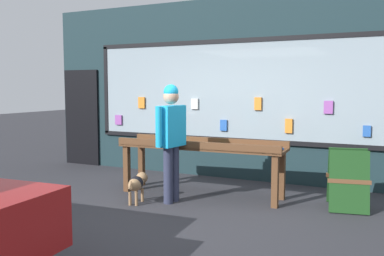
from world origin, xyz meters
TOP-DOWN VIEW (x-y plane):
  - ground_plane at (0.00, 0.00)m, footprint 40.00×40.00m
  - shopfront_facade at (-0.03, 2.39)m, footprint 8.13×0.29m
  - display_table_main at (0.00, 0.91)m, footprint 2.70×0.77m
  - person_browsing at (-0.23, 0.34)m, footprint 0.27×0.68m
  - small_dog at (-0.68, 0.09)m, footprint 0.28×0.60m
  - sandwich_board_sign at (2.18, 1.13)m, footprint 0.65×0.72m

SIDE VIEW (x-z plane):
  - ground_plane at x=0.00m, z-range 0.00..0.00m
  - small_dog at x=-0.68m, z-range 0.08..0.51m
  - sandwich_board_sign at x=2.18m, z-range 0.01..0.86m
  - display_table_main at x=0.00m, z-range 0.28..1.18m
  - person_browsing at x=-0.23m, z-range 0.16..1.93m
  - shopfront_facade at x=-0.03m, z-range -0.01..3.36m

